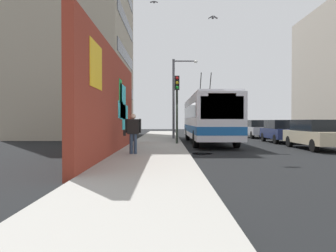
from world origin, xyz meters
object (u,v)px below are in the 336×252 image
at_px(traffic_light, 177,98).
at_px(street_lamp, 177,92).
at_px(parked_car_navy, 281,131).
at_px(city_bus, 208,117).
at_px(pedestrian_near_wall, 133,130).
at_px(parked_car_champagne, 316,134).
at_px(parked_car_silver, 257,128).

xyz_separation_m(traffic_light, street_lamp, (5.50, -0.14, 0.80)).
bearing_deg(parked_car_navy, city_bus, 97.93).
bearing_deg(street_lamp, pedestrian_near_wall, 169.50).
relative_size(pedestrian_near_wall, street_lamp, 0.27).
xyz_separation_m(city_bus, street_lamp, (3.27, 2.01, 1.96)).
height_order(parked_car_champagne, parked_car_navy, same).
bearing_deg(traffic_light, city_bus, -43.88).
distance_m(city_bus, street_lamp, 4.31).
xyz_separation_m(parked_car_champagne, street_lamp, (7.82, 7.21, 2.87)).
distance_m(parked_car_champagne, parked_car_silver, 11.59).
bearing_deg(pedestrian_near_wall, parked_car_champagne, -67.90).
bearing_deg(parked_car_champagne, city_bus, 48.79).
relative_size(city_bus, parked_car_silver, 2.63).
relative_size(parked_car_champagne, street_lamp, 0.79).
distance_m(parked_car_champagne, street_lamp, 11.02).
bearing_deg(parked_car_navy, pedestrian_near_wall, 134.12).
bearing_deg(traffic_light, street_lamp, -1.42).
distance_m(parked_car_silver, street_lamp, 8.63).
xyz_separation_m(city_bus, parked_car_silver, (7.04, -5.20, -0.92)).
bearing_deg(pedestrian_near_wall, city_bus, -26.50).
bearing_deg(parked_car_navy, street_lamp, 70.58).
distance_m(parked_car_silver, traffic_light, 12.01).
height_order(city_bus, pedestrian_near_wall, city_bus).
xyz_separation_m(parked_car_silver, street_lamp, (-3.77, 7.21, 2.87)).
bearing_deg(parked_car_silver, parked_car_champagne, -180.00).
height_order(parked_car_champagne, parked_car_silver, same).
bearing_deg(city_bus, street_lamp, 31.64).
height_order(pedestrian_near_wall, street_lamp, street_lamp).
bearing_deg(street_lamp, city_bus, -148.36).
relative_size(parked_car_navy, street_lamp, 0.67).
bearing_deg(street_lamp, parked_car_champagne, -137.32).
bearing_deg(parked_car_silver, pedestrian_near_wall, 148.68).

